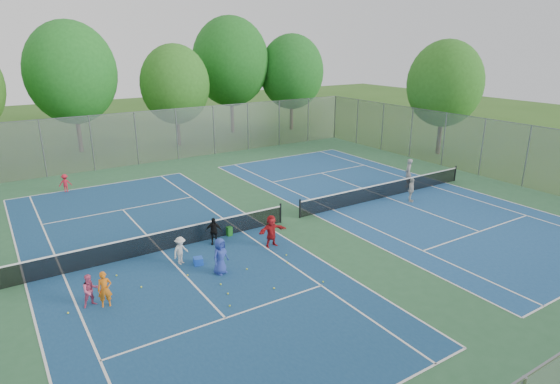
# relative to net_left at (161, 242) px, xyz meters

# --- Properties ---
(ground) EXTENTS (120.00, 120.00, 0.00)m
(ground) POSITION_rel_net_left_xyz_m (7.00, 0.00, -0.46)
(ground) COLOR #2F581B
(ground) RESTS_ON ground
(court_pad) EXTENTS (32.00, 32.00, 0.01)m
(court_pad) POSITION_rel_net_left_xyz_m (7.00, 0.00, -0.45)
(court_pad) COLOR #2C5E39
(court_pad) RESTS_ON ground
(court_left) EXTENTS (10.97, 23.77, 0.01)m
(court_left) POSITION_rel_net_left_xyz_m (0.00, 0.00, -0.44)
(court_left) COLOR navy
(court_left) RESTS_ON court_pad
(court_right) EXTENTS (10.97, 23.77, 0.01)m
(court_right) POSITION_rel_net_left_xyz_m (14.00, 0.00, -0.44)
(court_right) COLOR navy
(court_right) RESTS_ON court_pad
(net_left) EXTENTS (12.87, 0.10, 0.91)m
(net_left) POSITION_rel_net_left_xyz_m (0.00, 0.00, 0.00)
(net_left) COLOR black
(net_left) RESTS_ON ground
(net_right) EXTENTS (12.87, 0.10, 0.91)m
(net_right) POSITION_rel_net_left_xyz_m (14.00, 0.00, 0.00)
(net_right) COLOR black
(net_right) RESTS_ON ground
(fence_north) EXTENTS (32.00, 0.10, 4.00)m
(fence_north) POSITION_rel_net_left_xyz_m (7.00, 16.00, 1.54)
(fence_north) COLOR gray
(fence_north) RESTS_ON ground
(fence_east) EXTENTS (0.10, 32.00, 4.00)m
(fence_east) POSITION_rel_net_left_xyz_m (23.00, 0.00, 1.54)
(fence_east) COLOR gray
(fence_east) RESTS_ON ground
(tree_nl) EXTENTS (7.20, 7.20, 10.69)m
(tree_nl) POSITION_rel_net_left_xyz_m (1.00, 23.00, 6.09)
(tree_nl) COLOR #443326
(tree_nl) RESTS_ON ground
(tree_nc) EXTENTS (6.00, 6.00, 8.85)m
(tree_nc) POSITION_rel_net_left_xyz_m (9.00, 21.00, 4.94)
(tree_nc) COLOR #443326
(tree_nc) RESTS_ON ground
(tree_nr) EXTENTS (7.60, 7.60, 11.42)m
(tree_nr) POSITION_rel_net_left_xyz_m (16.00, 24.00, 6.59)
(tree_nr) COLOR #443326
(tree_nr) RESTS_ON ground
(tree_ne) EXTENTS (6.60, 6.60, 9.77)m
(tree_ne) POSITION_rel_net_left_xyz_m (22.00, 22.00, 5.51)
(tree_ne) COLOR #443326
(tree_ne) RESTS_ON ground
(tree_side_e) EXTENTS (6.00, 6.00, 9.20)m
(tree_side_e) POSITION_rel_net_left_xyz_m (26.00, 6.00, 5.29)
(tree_side_e) COLOR #443326
(tree_side_e) RESTS_ON ground
(ball_crate) EXTENTS (0.45, 0.45, 0.32)m
(ball_crate) POSITION_rel_net_left_xyz_m (0.86, -2.13, -0.30)
(ball_crate) COLOR blue
(ball_crate) RESTS_ON ground
(ball_hopper) EXTENTS (0.25, 0.25, 0.47)m
(ball_hopper) POSITION_rel_net_left_xyz_m (3.36, -0.10, -0.22)
(ball_hopper) COLOR #238125
(ball_hopper) RESTS_ON ground
(student_a) EXTENTS (0.55, 0.43, 1.35)m
(student_a) POSITION_rel_net_left_xyz_m (-3.20, -3.39, 0.22)
(student_a) COLOR orange
(student_a) RESTS_ON ground
(student_b) EXTENTS (0.65, 0.53, 1.23)m
(student_b) POSITION_rel_net_left_xyz_m (-3.63, -3.08, 0.16)
(student_b) COLOR #DA5480
(student_b) RESTS_ON ground
(student_c) EXTENTS (0.91, 0.76, 1.23)m
(student_c) POSITION_rel_net_left_xyz_m (0.29, -1.67, 0.16)
(student_c) COLOR silver
(student_c) RESTS_ON ground
(student_d) EXTENTS (0.83, 0.66, 1.31)m
(student_d) POSITION_rel_net_left_xyz_m (2.32, -0.60, 0.20)
(student_d) COLOR black
(student_d) RESTS_ON ground
(student_e) EXTENTS (0.88, 0.73, 1.54)m
(student_e) POSITION_rel_net_left_xyz_m (1.31, -3.36, 0.31)
(student_e) COLOR #2A3E9A
(student_e) RESTS_ON ground
(student_f) EXTENTS (1.42, 0.49, 1.51)m
(student_f) POSITION_rel_net_left_xyz_m (4.44, -2.24, 0.30)
(student_f) COLOR #B1191D
(student_f) RESTS_ON ground
(child_far_baseline) EXTENTS (0.82, 0.57, 1.15)m
(child_far_baseline) POSITION_rel_net_left_xyz_m (-2.06, 11.66, 0.12)
(child_far_baseline) COLOR red
(child_far_baseline) RESTS_ON ground
(instructor) EXTENTS (0.80, 0.78, 1.86)m
(instructor) POSITION_rel_net_left_xyz_m (16.69, 0.80, 0.47)
(instructor) COLOR gray
(instructor) RESTS_ON ground
(teen_court_b) EXTENTS (0.90, 0.76, 1.45)m
(teen_court_b) POSITION_rel_net_left_xyz_m (14.60, -1.37, 0.27)
(teen_court_b) COLOR beige
(teen_court_b) RESTS_ON ground
(tennis_ball_0) EXTENTS (0.07, 0.07, 0.07)m
(tennis_ball_0) POSITION_rel_net_left_xyz_m (4.07, -4.12, -0.42)
(tennis_ball_0) COLOR #D5E836
(tennis_ball_0) RESTS_ON ground
(tennis_ball_1) EXTENTS (0.07, 0.07, 0.07)m
(tennis_ball_1) POSITION_rel_net_left_xyz_m (4.32, -6.26, -0.42)
(tennis_ball_1) COLOR #B1D030
(tennis_ball_1) RESTS_ON ground
(tennis_ball_2) EXTENTS (0.07, 0.07, 0.07)m
(tennis_ball_2) POSITION_rel_net_left_xyz_m (0.08, -2.86, -0.42)
(tennis_ball_2) COLOR gold
(tennis_ball_2) RESTS_ON ground
(tennis_ball_3) EXTENTS (0.07, 0.07, 0.07)m
(tennis_ball_3) POSITION_rel_net_left_xyz_m (0.79, -5.03, -0.42)
(tennis_ball_3) COLOR gold
(tennis_ball_3) RESTS_ON ground
(tennis_ball_4) EXTENTS (0.07, 0.07, 0.07)m
(tennis_ball_4) POSITION_rel_net_left_xyz_m (-1.78, -2.80, -0.42)
(tennis_ball_4) COLOR #D4E435
(tennis_ball_4) RESTS_ON ground
(tennis_ball_5) EXTENTS (0.07, 0.07, 0.07)m
(tennis_ball_5) POSITION_rel_net_left_xyz_m (2.44, -5.63, -0.42)
(tennis_ball_5) COLOR yellow
(tennis_ball_5) RESTS_ON ground
(tennis_ball_6) EXTENTS (0.07, 0.07, 0.07)m
(tennis_ball_6) POSITION_rel_net_left_xyz_m (0.87, -4.25, -0.42)
(tennis_ball_6) COLOR #BFDF33
(tennis_ball_6) RESTS_ON ground
(tennis_ball_7) EXTENTS (0.07, 0.07, 0.07)m
(tennis_ball_7) POSITION_rel_net_left_xyz_m (-2.33, -1.34, -0.42)
(tennis_ball_7) COLOR #AECA2F
(tennis_ball_7) RESTS_ON ground
(tennis_ball_8) EXTENTS (0.07, 0.07, 0.07)m
(tennis_ball_8) POSITION_rel_net_left_xyz_m (4.44, -3.47, -0.42)
(tennis_ball_8) COLOR #ABC82E
(tennis_ball_8) RESTS_ON ground
(tennis_ball_9) EXTENTS (0.07, 0.07, 0.07)m
(tennis_ball_9) POSITION_rel_net_left_xyz_m (2.34, -3.69, -0.42)
(tennis_ball_9) COLOR #C1D932
(tennis_ball_9) RESTS_ON ground
(tennis_ball_10) EXTENTS (0.07, 0.07, 0.07)m
(tennis_ball_10) POSITION_rel_net_left_xyz_m (0.46, -5.83, -0.42)
(tennis_ball_10) COLOR #A8C72E
(tennis_ball_10) RESTS_ON ground
(tennis_ball_11) EXTENTS (0.07, 0.07, 0.07)m
(tennis_ball_11) POSITION_rel_net_left_xyz_m (-4.46, -3.19, -0.42)
(tennis_ball_11) COLOR #EFF038
(tennis_ball_11) RESTS_ON ground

